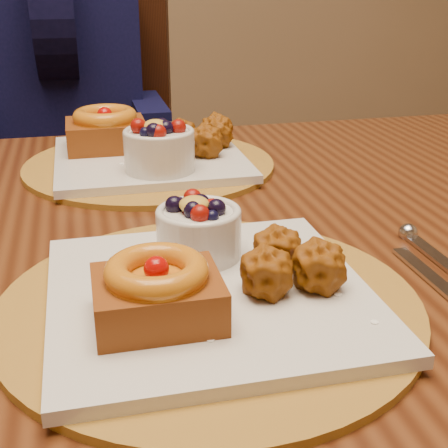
% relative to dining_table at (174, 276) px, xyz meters
% --- Properties ---
extents(dining_table, '(1.60, 0.90, 0.76)m').
position_rel_dining_table_xyz_m(dining_table, '(0.00, 0.00, 0.00)').
color(dining_table, '#361709').
rests_on(dining_table, ground).
extents(place_setting_near, '(0.38, 0.38, 0.08)m').
position_rel_dining_table_xyz_m(place_setting_near, '(-0.00, -0.22, 0.10)').
color(place_setting_near, brown).
rests_on(place_setting_near, dining_table).
extents(place_setting_far, '(0.38, 0.38, 0.09)m').
position_rel_dining_table_xyz_m(place_setting_far, '(-0.00, 0.21, 0.11)').
color(place_setting_far, brown).
rests_on(place_setting_far, dining_table).
extents(cutlery_near, '(0.06, 0.17, 0.00)m').
position_rel_dining_table_xyz_m(cutlery_near, '(0.24, -0.22, 0.08)').
color(cutlery_near, '#B2B2B7').
rests_on(cutlery_near, dining_table).
extents(chair_far, '(0.61, 0.61, 1.01)m').
position_rel_dining_table_xyz_m(chair_far, '(-0.13, 0.89, -0.12)').
color(chair_far, black).
rests_on(chair_far, ground).
extents(diner, '(0.47, 0.46, 0.77)m').
position_rel_dining_table_xyz_m(diner, '(-0.14, 0.90, 0.15)').
color(diner, black).
rests_on(diner, ground).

